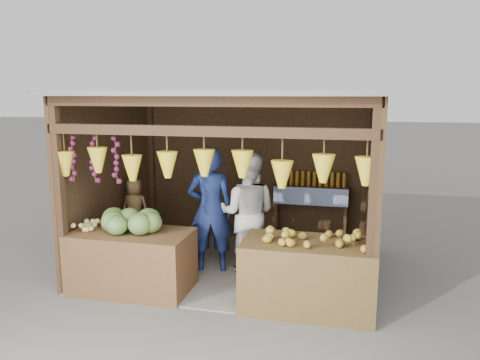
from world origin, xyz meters
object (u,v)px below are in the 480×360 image
(woman_standing, at_px, (247,213))
(vendor_seated, at_px, (135,208))
(counter_left, at_px, (132,261))
(man_standing, at_px, (210,210))
(counter_right, at_px, (308,275))

(woman_standing, xyz_separation_m, vendor_seated, (-1.89, 0.20, -0.08))
(counter_left, bearing_deg, man_standing, 47.90)
(counter_right, bearing_deg, counter_left, 179.52)
(man_standing, bearing_deg, counter_left, 34.39)
(man_standing, bearing_deg, vendor_seated, -25.87)
(counter_left, height_order, woman_standing, woman_standing)
(counter_left, distance_m, counter_right, 2.36)
(counter_left, bearing_deg, vendor_seated, 113.29)
(counter_right, bearing_deg, man_standing, 148.42)
(counter_left, xyz_separation_m, woman_standing, (1.37, 1.01, 0.49))
(man_standing, relative_size, woman_standing, 1.04)
(counter_right, distance_m, man_standing, 1.86)
(vendor_seated, bearing_deg, counter_left, 117.73)
(counter_left, distance_m, woman_standing, 1.77)
(counter_right, height_order, woman_standing, woman_standing)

